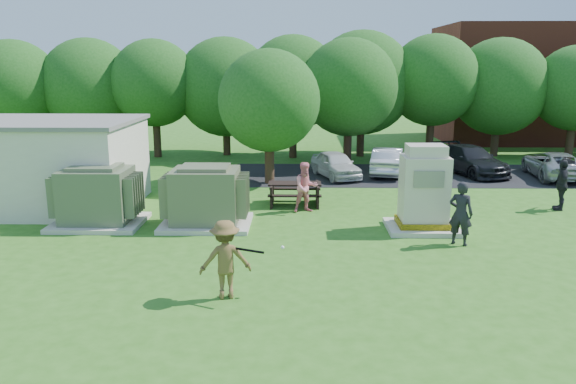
{
  "coord_description": "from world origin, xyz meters",
  "views": [
    {
      "loc": [
        0.35,
        -13.9,
        5.43
      ],
      "look_at": [
        0.0,
        4.0,
        1.3
      ],
      "focal_mm": 35.0,
      "sensor_mm": 36.0,
      "label": 1
    }
  ],
  "objects_px": {
    "batter": "(225,259)",
    "car_silver_b": "(554,165)",
    "transformer_right": "(206,198)",
    "person_by_generator": "(461,213)",
    "person_walking_right": "(562,185)",
    "person_at_picnic": "(306,187)",
    "car_white": "(336,164)",
    "car_dark": "(470,160)",
    "picnic_table": "(295,191)",
    "transformer_left": "(97,197)",
    "generator_cabinet": "(424,193)",
    "car_silver_a": "(388,161)"
  },
  "relations": [
    {
      "from": "car_dark",
      "to": "transformer_left",
      "type": "bearing_deg",
      "value": -167.53
    },
    {
      "from": "person_by_generator",
      "to": "car_silver_a",
      "type": "height_order",
      "value": "person_by_generator"
    },
    {
      "from": "car_white",
      "to": "person_at_picnic",
      "type": "bearing_deg",
      "value": -122.31
    },
    {
      "from": "car_silver_a",
      "to": "car_dark",
      "type": "distance_m",
      "value": 4.14
    },
    {
      "from": "picnic_table",
      "to": "car_silver_b",
      "type": "bearing_deg",
      "value": 24.07
    },
    {
      "from": "transformer_left",
      "to": "car_silver_a",
      "type": "distance_m",
      "value": 14.57
    },
    {
      "from": "transformer_right",
      "to": "batter",
      "type": "bearing_deg",
      "value": -76.53
    },
    {
      "from": "picnic_table",
      "to": "car_white",
      "type": "bearing_deg",
      "value": 70.48
    },
    {
      "from": "person_by_generator",
      "to": "car_dark",
      "type": "relative_size",
      "value": 0.41
    },
    {
      "from": "car_silver_a",
      "to": "car_silver_b",
      "type": "relative_size",
      "value": 0.9
    },
    {
      "from": "transformer_left",
      "to": "person_by_generator",
      "type": "bearing_deg",
      "value": -9.29
    },
    {
      "from": "car_dark",
      "to": "car_silver_b",
      "type": "xyz_separation_m",
      "value": [
        3.77,
        -0.94,
        -0.06
      ]
    },
    {
      "from": "batter",
      "to": "person_by_generator",
      "type": "relative_size",
      "value": 0.96
    },
    {
      "from": "person_at_picnic",
      "to": "car_white",
      "type": "distance_m",
      "value": 6.73
    },
    {
      "from": "person_by_generator",
      "to": "person_walking_right",
      "type": "height_order",
      "value": "person_by_generator"
    },
    {
      "from": "transformer_left",
      "to": "generator_cabinet",
      "type": "xyz_separation_m",
      "value": [
        10.97,
        -0.37,
        0.28
      ]
    },
    {
      "from": "transformer_left",
      "to": "person_walking_right",
      "type": "distance_m",
      "value": 16.89
    },
    {
      "from": "batter",
      "to": "car_silver_b",
      "type": "bearing_deg",
      "value": -146.36
    },
    {
      "from": "car_silver_b",
      "to": "person_at_picnic",
      "type": "bearing_deg",
      "value": 34.08
    },
    {
      "from": "transformer_left",
      "to": "car_white",
      "type": "height_order",
      "value": "transformer_left"
    },
    {
      "from": "person_by_generator",
      "to": "person_walking_right",
      "type": "distance_m",
      "value": 6.56
    },
    {
      "from": "picnic_table",
      "to": "car_silver_a",
      "type": "xyz_separation_m",
      "value": [
        4.58,
        6.27,
        0.13
      ]
    },
    {
      "from": "transformer_right",
      "to": "picnic_table",
      "type": "height_order",
      "value": "transformer_right"
    },
    {
      "from": "picnic_table",
      "to": "batter",
      "type": "distance_m",
      "value": 9.1
    },
    {
      "from": "person_walking_right",
      "to": "generator_cabinet",
      "type": "bearing_deg",
      "value": -48.4
    },
    {
      "from": "person_walking_right",
      "to": "car_silver_b",
      "type": "bearing_deg",
      "value": 174.43
    },
    {
      "from": "car_silver_b",
      "to": "car_dark",
      "type": "bearing_deg",
      "value": -8.86
    },
    {
      "from": "car_white",
      "to": "car_silver_a",
      "type": "relative_size",
      "value": 0.9
    },
    {
      "from": "generator_cabinet",
      "to": "car_silver_a",
      "type": "distance_m",
      "value": 9.61
    },
    {
      "from": "transformer_right",
      "to": "batter",
      "type": "xyz_separation_m",
      "value": [
        1.44,
        -6.01,
        -0.02
      ]
    },
    {
      "from": "picnic_table",
      "to": "person_at_picnic",
      "type": "height_order",
      "value": "person_at_picnic"
    },
    {
      "from": "transformer_left",
      "to": "person_at_picnic",
      "type": "height_order",
      "value": "transformer_left"
    },
    {
      "from": "transformer_right",
      "to": "person_by_generator",
      "type": "xyz_separation_m",
      "value": [
        8.06,
        -1.92,
        0.02
      ]
    },
    {
      "from": "transformer_left",
      "to": "car_silver_a",
      "type": "relative_size",
      "value": 0.73
    },
    {
      "from": "generator_cabinet",
      "to": "car_white",
      "type": "bearing_deg",
      "value": 104.87
    },
    {
      "from": "transformer_right",
      "to": "batter",
      "type": "distance_m",
      "value": 6.18
    },
    {
      "from": "transformer_right",
      "to": "car_silver_a",
      "type": "relative_size",
      "value": 0.73
    },
    {
      "from": "transformer_left",
      "to": "car_silver_b",
      "type": "xyz_separation_m",
      "value": [
        19.18,
        8.52,
        -0.34
      ]
    },
    {
      "from": "transformer_left",
      "to": "person_walking_right",
      "type": "height_order",
      "value": "transformer_left"
    },
    {
      "from": "picnic_table",
      "to": "person_at_picnic",
      "type": "relative_size",
      "value": 1.09
    },
    {
      "from": "person_by_generator",
      "to": "car_white",
      "type": "distance_m",
      "value": 10.81
    },
    {
      "from": "person_walking_right",
      "to": "transformer_left",
      "type": "bearing_deg",
      "value": -65.77
    },
    {
      "from": "transformer_right",
      "to": "car_dark",
      "type": "distance_m",
      "value": 15.06
    },
    {
      "from": "picnic_table",
      "to": "car_silver_a",
      "type": "bearing_deg",
      "value": 53.83
    },
    {
      "from": "transformer_left",
      "to": "person_walking_right",
      "type": "bearing_deg",
      "value": 8.06
    },
    {
      "from": "person_by_generator",
      "to": "transformer_right",
      "type": "bearing_deg",
      "value": 16.04
    },
    {
      "from": "transformer_right",
      "to": "batter",
      "type": "relative_size",
      "value": 1.59
    },
    {
      "from": "batter",
      "to": "car_white",
      "type": "distance_m",
      "value": 14.85
    },
    {
      "from": "person_at_picnic",
      "to": "person_walking_right",
      "type": "distance_m",
      "value": 9.63
    },
    {
      "from": "transformer_right",
      "to": "picnic_table",
      "type": "bearing_deg",
      "value": 44.5
    }
  ]
}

